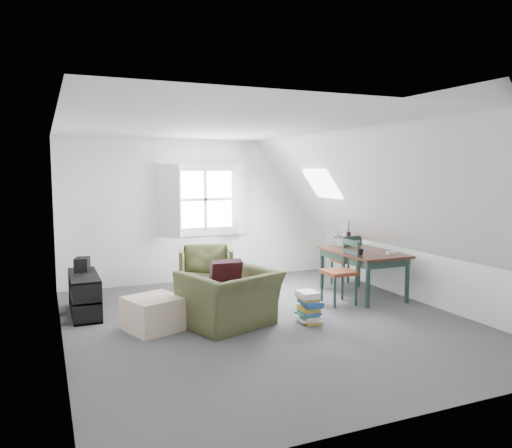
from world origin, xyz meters
name	(u,v)px	position (x,y,z in m)	size (l,w,h in m)	color
floor	(268,322)	(0.00, 0.00, 0.00)	(5.50, 5.50, 0.00)	#49494D
ceiling	(269,127)	(0.00, 0.00, 2.50)	(5.50, 5.50, 0.00)	white
wall_back	(205,210)	(0.00, 2.75, 1.25)	(5.00, 5.00, 0.00)	white
wall_front	(417,264)	(0.00, -2.75, 1.25)	(5.00, 5.00, 0.00)	white
wall_left	(59,237)	(-2.50, 0.00, 1.25)	(5.50, 5.50, 0.00)	white
wall_right	(423,219)	(2.50, 0.00, 1.25)	(5.50, 5.50, 0.00)	white
slope_left	(146,187)	(-1.55, 0.00, 1.78)	(5.50, 5.50, 0.00)	white
slope_right	(370,184)	(1.55, 0.00, 1.78)	(5.50, 5.50, 0.00)	white
dormer_window	(206,199)	(0.00, 2.68, 1.45)	(1.71, 0.35, 1.30)	white
skylight	(322,184)	(1.55, 1.30, 1.75)	(0.55, 0.75, 0.04)	white
armchair_near	(230,326)	(-0.52, 0.03, 0.00)	(1.09, 0.95, 0.71)	#434726
armchair_far	(206,293)	(-0.30, 1.75, 0.00)	(0.82, 0.84, 0.77)	#434726
throw_pillow	(226,275)	(-0.52, 0.18, 0.63)	(0.40, 0.11, 0.40)	#350E16
ottoman	(154,313)	(-1.44, 0.27, 0.20)	(0.61, 0.61, 0.41)	#C4AD95
dining_table	(363,257)	(1.92, 0.67, 0.62)	(0.85, 1.42, 0.71)	black
demijohn	(339,240)	(1.77, 1.12, 0.83)	(0.20, 0.20, 0.27)	silver
vase_twigs	(348,238)	(2.02, 1.22, 0.84)	(0.07, 0.08, 0.57)	black
cup	(361,255)	(1.67, 0.37, 0.71)	(0.09, 0.09, 0.09)	black
paper_box	(392,253)	(2.12, 0.22, 0.73)	(0.13, 0.09, 0.04)	white
dining_chair_far	(347,260)	(2.05, 1.29, 0.46)	(0.41, 0.41, 0.88)	brown
dining_chair_near	(341,271)	(1.35, 0.39, 0.49)	(0.44, 0.44, 0.95)	brown
media_shelf	(85,297)	(-2.17, 1.27, 0.25)	(0.36, 1.09, 0.56)	black
electronics_box	(82,265)	(-2.17, 1.55, 0.64)	(0.18, 0.25, 0.20)	black
magazine_stack	(309,307)	(0.46, -0.24, 0.21)	(0.31, 0.36, 0.41)	#B29933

